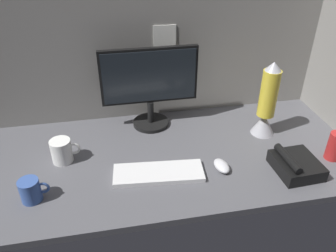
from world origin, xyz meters
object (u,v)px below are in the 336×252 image
(mouse, at_px, (222,166))
(lava_lamp, at_px, (267,105))
(mug_ceramic_white, at_px, (62,151))
(mug_red_plastic, at_px, (335,146))
(keyboard, at_px, (159,173))
(desk_phone, at_px, (295,165))
(monitor, at_px, (150,83))
(mug_ceramic_blue, at_px, (31,190))

(mouse, bearing_deg, lava_lamp, 29.42)
(mouse, bearing_deg, mug_ceramic_white, 155.02)
(mug_red_plastic, bearing_deg, mug_ceramic_white, 170.14)
(keyboard, distance_m, desk_phone, 0.57)
(monitor, distance_m, lava_lamp, 0.56)
(mug_red_plastic, xyz_separation_m, lava_lamp, (-0.22, 0.25, 0.09))
(monitor, height_order, lava_lamp, monitor)
(mouse, relative_size, mug_ceramic_blue, 0.87)
(lava_lamp, bearing_deg, mouse, -141.21)
(mouse, bearing_deg, mug_red_plastic, -11.36)
(mouse, xyz_separation_m, mug_ceramic_blue, (-0.76, -0.04, 0.03))
(monitor, distance_m, mug_ceramic_blue, 0.71)
(monitor, bearing_deg, mug_red_plastic, -30.18)
(mouse, height_order, mug_ceramic_blue, mug_ceramic_blue)
(mug_red_plastic, height_order, mug_ceramic_blue, mug_red_plastic)
(monitor, relative_size, mug_ceramic_white, 3.72)
(desk_phone, bearing_deg, monitor, 138.12)
(mouse, distance_m, lava_lamp, 0.39)
(mouse, bearing_deg, mug_ceramic_blue, 173.43)
(lava_lamp, bearing_deg, mug_ceramic_blue, -165.70)
(monitor, bearing_deg, desk_phone, -41.88)
(monitor, bearing_deg, mouse, -59.81)
(mug_ceramic_blue, distance_m, lava_lamp, 1.08)
(keyboard, height_order, mouse, mouse)
(monitor, xyz_separation_m, mug_ceramic_blue, (-0.52, -0.45, -0.18))
(mouse, xyz_separation_m, desk_phone, (0.30, -0.07, 0.01))
(mug_red_plastic, height_order, desk_phone, mug_red_plastic)
(monitor, distance_m, keyboard, 0.46)
(mug_ceramic_white, relative_size, lava_lamp, 0.34)
(keyboard, bearing_deg, lava_lamp, 26.79)
(keyboard, relative_size, mug_ceramic_blue, 3.36)
(keyboard, height_order, desk_phone, desk_phone)
(keyboard, bearing_deg, desk_phone, -2.69)
(mug_red_plastic, xyz_separation_m, desk_phone, (-0.20, -0.05, -0.03))
(mug_ceramic_white, relative_size, mug_ceramic_blue, 1.13)
(monitor, xyz_separation_m, desk_phone, (0.54, -0.48, -0.19))
(mug_ceramic_blue, xyz_separation_m, desk_phone, (1.05, -0.03, -0.01))
(keyboard, bearing_deg, mug_red_plastic, 3.18)
(mug_ceramic_white, xyz_separation_m, desk_phone, (0.96, -0.25, -0.02))
(mouse, height_order, desk_phone, desk_phone)
(desk_phone, bearing_deg, keyboard, 171.88)
(keyboard, xyz_separation_m, mug_red_plastic, (0.77, -0.03, 0.05))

